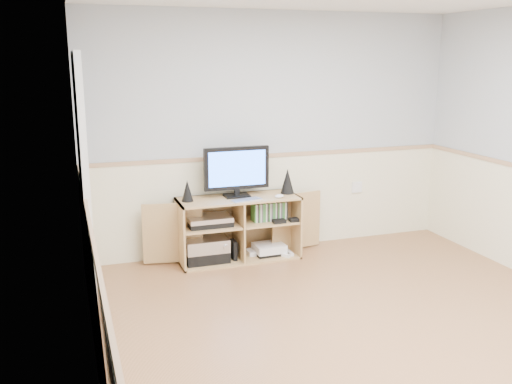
% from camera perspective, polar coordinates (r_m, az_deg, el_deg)
% --- Properties ---
extents(room, '(4.04, 4.54, 2.54)m').
position_cam_1_polar(room, '(4.11, 11.43, 1.62)').
color(room, '#B47D50').
rests_on(room, ground).
extents(media_cabinet, '(1.92, 0.46, 0.65)m').
position_cam_1_polar(media_cabinet, '(5.89, -1.92, -3.46)').
color(media_cabinet, tan).
rests_on(media_cabinet, floor).
extents(monitor, '(0.67, 0.18, 0.51)m').
position_cam_1_polar(monitor, '(5.74, -1.95, 2.23)').
color(monitor, black).
rests_on(monitor, media_cabinet).
extents(speaker_left, '(0.12, 0.12, 0.21)m').
position_cam_1_polar(speaker_left, '(5.62, -6.88, 0.13)').
color(speaker_left, black).
rests_on(speaker_left, media_cabinet).
extents(speaker_right, '(0.14, 0.14, 0.26)m').
position_cam_1_polar(speaker_right, '(5.92, 3.16, 1.10)').
color(speaker_right, black).
rests_on(speaker_right, media_cabinet).
extents(keyboard, '(0.33, 0.19, 0.01)m').
position_cam_1_polar(keyboard, '(5.63, -0.96, -0.80)').
color(keyboard, silver).
rests_on(keyboard, media_cabinet).
extents(mouse, '(0.11, 0.08, 0.04)m').
position_cam_1_polar(mouse, '(5.74, 2.36, -0.41)').
color(mouse, white).
rests_on(mouse, media_cabinet).
extents(av_components, '(0.52, 0.32, 0.47)m').
position_cam_1_polar(av_components, '(5.79, -4.90, -4.98)').
color(av_components, black).
rests_on(av_components, media_cabinet).
extents(game_consoles, '(0.45, 0.30, 0.11)m').
position_cam_1_polar(game_consoles, '(6.00, 1.19, -5.75)').
color(game_consoles, white).
rests_on(game_consoles, media_cabinet).
extents(game_cases, '(0.36, 0.14, 0.19)m').
position_cam_1_polar(game_cases, '(5.88, 1.34, -1.93)').
color(game_cases, '#3F8C3F').
rests_on(game_cases, media_cabinet).
extents(wall_outlet, '(0.12, 0.03, 0.12)m').
position_cam_1_polar(wall_outlet, '(6.54, 10.03, 0.49)').
color(wall_outlet, white).
rests_on(wall_outlet, wall_back).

